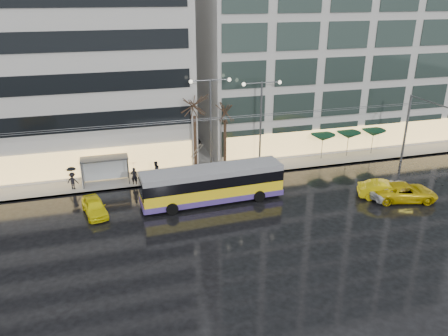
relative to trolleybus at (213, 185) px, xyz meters
name	(u,v)px	position (x,y,z in m)	size (l,w,h in m)	color
ground	(221,228)	(-0.53, -4.51, -1.49)	(140.00, 140.00, 0.00)	black
sidewalk	(204,160)	(1.47, 9.49, -1.42)	(80.00, 10.00, 0.15)	gray
kerb	(216,178)	(1.47, 4.54, -1.42)	(80.00, 0.10, 0.15)	slate
building_left	(6,52)	(-16.53, 14.49, 9.66)	(34.00, 14.00, 22.00)	#B6B4AE
building_right	(337,28)	(18.47, 14.49, 11.16)	(32.00, 14.00, 25.00)	#B6B4AE
trolleybus	(213,185)	(0.00, 0.00, 0.00)	(12.00, 4.79, 5.52)	yellow
catenary	(208,141)	(0.47, 3.43, 2.76)	(42.24, 5.12, 7.00)	#595B60
bus_shelter	(100,165)	(-8.91, 6.18, 0.47)	(4.20, 1.60, 2.51)	#595B60
street_lamp_near	(211,113)	(1.47, 6.29, 4.50)	(3.96, 0.36, 9.03)	#595B60
street_lamp_far	(261,112)	(6.47, 6.29, 4.22)	(3.96, 0.36, 8.53)	#595B60
tree_a	(194,102)	(-0.03, 6.49, 5.59)	(3.20, 3.20, 8.40)	black
tree_b	(225,107)	(2.97, 6.69, 4.91)	(3.20, 3.20, 7.70)	black
parasol_a	(323,138)	(13.47, 6.49, 0.95)	(2.50, 2.50, 2.65)	#595B60
parasol_b	(349,135)	(16.47, 6.49, 0.95)	(2.50, 2.50, 2.65)	#595B60
parasol_c	(374,133)	(19.47, 6.49, 0.95)	(2.50, 2.50, 2.65)	#595B60
taxi_a	(94,207)	(-9.60, 0.33, -0.83)	(1.57, 3.90, 1.33)	yellow
taxi_b	(386,190)	(14.37, -3.42, -0.74)	(1.59, 4.55, 1.50)	#DABF0B
taxi_c	(404,192)	(15.74, -4.10, -0.74)	(2.49, 5.41, 1.50)	gold
sedan_silver	(394,190)	(15.23, -3.38, -0.80)	(2.31, 5.00, 1.39)	silver
pedestrian_a	(134,169)	(-6.06, 5.06, 0.11)	(1.18, 1.20, 2.19)	black
pedestrian_b	(156,170)	(-4.04, 5.63, -0.44)	(1.10, 1.02, 1.81)	black
pedestrian_c	(72,177)	(-11.41, 5.50, -0.23)	(1.15, 1.06, 2.11)	black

